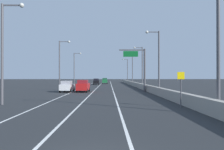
{
  "coord_description": "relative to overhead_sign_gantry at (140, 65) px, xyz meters",
  "views": [
    {
      "loc": [
        0.66,
        -6.56,
        2.63
      ],
      "look_at": [
        1.48,
        48.61,
        2.98
      ],
      "focal_mm": 36.83,
      "sensor_mm": 36.0,
      "label": 1
    }
  ],
  "objects": [
    {
      "name": "car_white_0",
      "position": [
        -12.65,
        -1.51,
        -3.78
      ],
      "size": [
        1.98,
        4.18,
        1.9
      ],
      "color": "white",
      "rests_on": "ground_plane"
    },
    {
      "name": "lane_stripe_right",
      "position": [
        -4.78,
        21.21,
        -4.73
      ],
      "size": [
        0.16,
        130.0,
        0.0
      ],
      "primitive_type": "cube",
      "color": "silver",
      "rests_on": "ground_plane"
    },
    {
      "name": "car_green_1",
      "position": [
        -7.03,
        43.97,
        -3.7
      ],
      "size": [
        2.01,
        4.51,
        2.07
      ],
      "color": "#196033",
      "rests_on": "ground_plane"
    },
    {
      "name": "lamp_post_right_fifth",
      "position": [
        1.56,
        49.81,
        0.76
      ],
      "size": [
        2.14,
        0.44,
        9.5
      ],
      "color": "#4C4C51",
      "rests_on": "ground_plane"
    },
    {
      "name": "car_red_3",
      "position": [
        -9.94,
        -1.48,
        -3.71
      ],
      "size": [
        2.01,
        4.1,
        2.05
      ],
      "color": "red",
      "rests_on": "ground_plane"
    },
    {
      "name": "lane_stripe_center",
      "position": [
        -8.28,
        21.21,
        -4.73
      ],
      "size": [
        0.16,
        130.0,
        0.0
      ],
      "primitive_type": "cube",
      "color": "silver",
      "rests_on": "ground_plane"
    },
    {
      "name": "lamp_post_right_fourth",
      "position": [
        1.57,
        31.14,
        0.76
      ],
      "size": [
        2.14,
        0.44,
        9.5
      ],
      "color": "#4C4C51",
      "rests_on": "ground_plane"
    },
    {
      "name": "jersey_barrier_right",
      "position": [
        1.34,
        6.21,
        -4.18
      ],
      "size": [
        0.6,
        120.0,
        1.1
      ],
      "primitive_type": "cube",
      "color": "#9E998E",
      "rests_on": "ground_plane"
    },
    {
      "name": "lamp_post_left_near",
      "position": [
        -15.27,
        -18.85,
        0.76
      ],
      "size": [
        2.14,
        0.44,
        9.5
      ],
      "color": "#4C4C51",
      "rests_on": "ground_plane"
    },
    {
      "name": "ground_plane",
      "position": [
        -6.28,
        30.21,
        -4.73
      ],
      "size": [
        320.0,
        320.0,
        0.0
      ],
      "primitive_type": "plane",
      "color": "#26282B"
    },
    {
      "name": "lamp_post_right_third",
      "position": [
        1.9,
        12.48,
        0.76
      ],
      "size": [
        2.14,
        0.44,
        9.5
      ],
      "color": "#4C4C51",
      "rests_on": "ground_plane"
    },
    {
      "name": "lamp_post_right_near",
      "position": [
        1.59,
        -24.85,
        0.76
      ],
      "size": [
        2.14,
        0.44,
        9.5
      ],
      "color": "#4C4C51",
      "rests_on": "ground_plane"
    },
    {
      "name": "lane_stripe_left",
      "position": [
        -11.78,
        21.21,
        -4.73
      ],
      "size": [
        0.16,
        130.0,
        0.0
      ],
      "primitive_type": "cube",
      "color": "silver",
      "rests_on": "ground_plane"
    },
    {
      "name": "lamp_post_left_far",
      "position": [
        -15.29,
        25.94,
        0.76
      ],
      "size": [
        2.14,
        0.44,
        9.5
      ],
      "color": "#4C4C51",
      "rests_on": "ground_plane"
    },
    {
      "name": "overhead_sign_gantry",
      "position": [
        0.0,
        0.0,
        0.0
      ],
      "size": [
        4.68,
        0.36,
        7.5
      ],
      "color": "#47474C",
      "rests_on": "ground_plane"
    },
    {
      "name": "lamp_post_right_second",
      "position": [
        1.64,
        -6.19,
        0.76
      ],
      "size": [
        2.14,
        0.44,
        9.5
      ],
      "color": "#4C4C51",
      "rests_on": "ground_plane"
    },
    {
      "name": "car_black_2",
      "position": [
        -9.62,
        33.7,
        -3.75
      ],
      "size": [
        2.05,
        4.74,
        1.96
      ],
      "color": "black",
      "rests_on": "ground_plane"
    },
    {
      "name": "lamp_post_left_mid",
      "position": [
        -14.72,
        3.55,
        0.76
      ],
      "size": [
        2.14,
        0.44,
        9.5
      ],
      "color": "#4C4C51",
      "rests_on": "ground_plane"
    },
    {
      "name": "speed_advisory_sign",
      "position": [
        0.44,
        -21.2,
        -2.96
      ],
      "size": [
        0.6,
        0.11,
        3.0
      ],
      "color": "#4C4C51",
      "rests_on": "ground_plane"
    }
  ]
}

